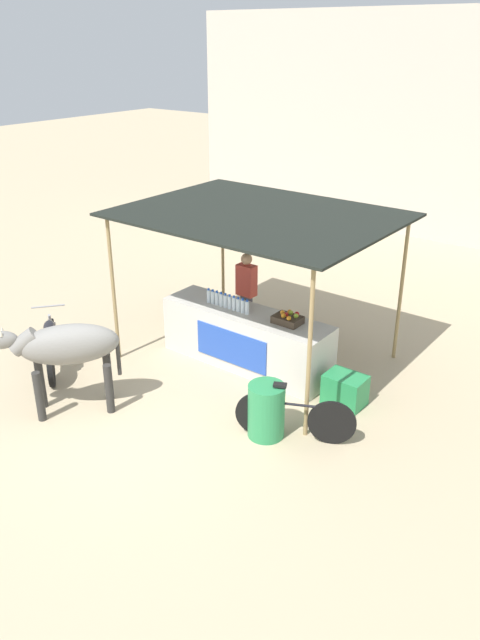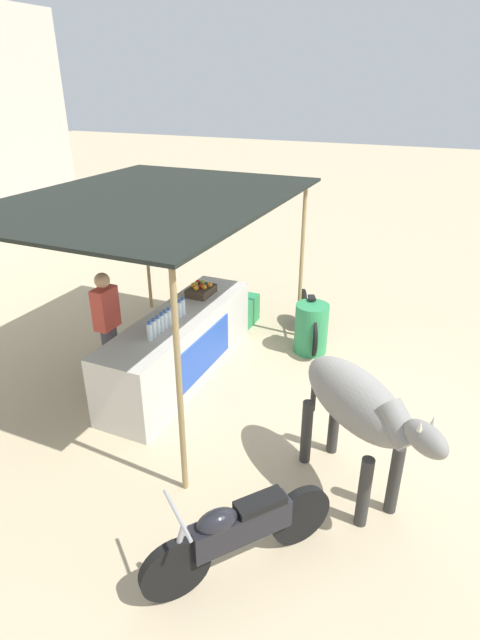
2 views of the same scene
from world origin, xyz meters
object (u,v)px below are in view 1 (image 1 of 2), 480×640
object	(u,v)px
bicycle_leaning	(295,417)
water_barrel	(266,411)
cooler_box	(345,390)
fruit_crate	(288,319)
motorcycle_parked	(51,344)
stall_counter	(246,338)
vendor_behind_counter	(246,296)
cow	(65,348)

from	to	relation	value
bicycle_leaning	water_barrel	bearing A→B (deg)	-156.19
cooler_box	water_barrel	xyz separation A→B (m)	(-0.47, -1.38, 0.15)
fruit_crate	motorcycle_parked	distance (m)	3.95
stall_counter	motorcycle_parked	bearing A→B (deg)	-141.12
bicycle_leaning	vendor_behind_counter	bearing A→B (deg)	138.91
fruit_crate	bicycle_leaning	bearing A→B (deg)	-52.84
stall_counter	motorcycle_parked	xyz separation A→B (m)	(-2.52, -2.03, -0.05)
cooler_box	stall_counter	bearing A→B (deg)	177.12
water_barrel	vendor_behind_counter	bearing A→B (deg)	132.08
stall_counter	vendor_behind_counter	xyz separation A→B (m)	(-0.56, 0.75, 0.37)
cow	motorcycle_parked	xyz separation A→B (m)	(-1.32, 0.66, -0.60)
vendor_behind_counter	cooler_box	xyz separation A→B (m)	(2.49, -0.85, -0.61)
cow	bicycle_leaning	bearing A→B (deg)	24.50
water_barrel	cow	bearing A→B (deg)	-155.40
vendor_behind_counter	motorcycle_parked	world-z (taller)	vendor_behind_counter
bicycle_leaning	motorcycle_parked	bearing A→B (deg)	-170.64
fruit_crate	bicycle_leaning	size ratio (longest dim) A/B	0.29
stall_counter	cooler_box	distance (m)	1.95
cow	bicycle_leaning	xyz separation A→B (m)	(3.02, 1.38, -0.68)
vendor_behind_counter	bicycle_leaning	distance (m)	3.19
water_barrel	motorcycle_parked	xyz separation A→B (m)	(-3.98, -0.56, 0.03)
water_barrel	stall_counter	bearing A→B (deg)	134.57
cow	motorcycle_parked	size ratio (longest dim) A/B	1.12
stall_counter	cooler_box	xyz separation A→B (m)	(1.93, -0.10, -0.24)
water_barrel	motorcycle_parked	size ratio (longest dim) A/B	0.54
stall_counter	cooler_box	world-z (taller)	stall_counter
fruit_crate	vendor_behind_counter	distance (m)	1.52
water_barrel	fruit_crate	bearing A→B (deg)	113.94
fruit_crate	cow	world-z (taller)	cow
cow	bicycle_leaning	distance (m)	3.39
fruit_crate	cooler_box	xyz separation A→B (m)	(1.16, -0.15, -0.79)
cow	stall_counter	bearing A→B (deg)	65.95
vendor_behind_counter	cooler_box	size ratio (longest dim) A/B	2.75
fruit_crate	water_barrel	xyz separation A→B (m)	(0.68, -1.54, -0.64)
fruit_crate	cow	distance (m)	3.39
fruit_crate	water_barrel	bearing A→B (deg)	-66.06
vendor_behind_counter	water_barrel	bearing A→B (deg)	-47.92
vendor_behind_counter	cooler_box	distance (m)	2.70
stall_counter	bicycle_leaning	xyz separation A→B (m)	(1.82, -1.32, -0.13)
cow	motorcycle_parked	world-z (taller)	cow
vendor_behind_counter	motorcycle_parked	size ratio (longest dim) A/B	1.13
water_barrel	cow	xyz separation A→B (m)	(-2.66, -1.22, 0.64)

